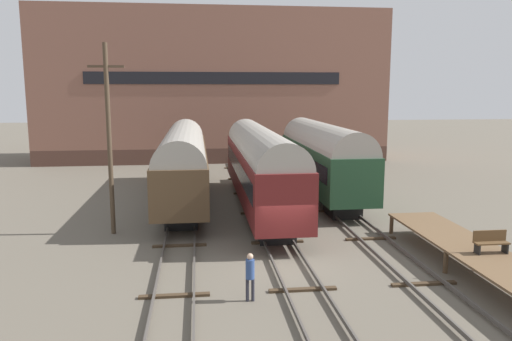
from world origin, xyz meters
name	(u,v)px	position (x,y,z in m)	size (l,w,h in m)	color
ground_plane	(288,264)	(0.00, 0.00, 0.00)	(200.00, 200.00, 0.00)	#60594C
track_left	(177,265)	(-4.81, 0.00, 0.14)	(2.60, 60.00, 0.26)	#4C4742
track_middle	(288,261)	(0.00, 0.00, 0.14)	(2.60, 60.00, 0.26)	#4C4742
track_right	(394,256)	(4.81, 0.00, 0.14)	(2.60, 60.00, 0.26)	#4C4742
train_car_brown	(183,159)	(-4.81, 13.06, 2.88)	(3.04, 18.91, 5.07)	black
train_car_green	(323,156)	(4.81, 13.03, 2.96)	(3.09, 15.28, 5.24)	black
train_car_maroon	(260,163)	(0.00, 9.89, 3.00)	(2.87, 18.77, 5.23)	black
station_platform	(472,250)	(7.39, -1.85, 0.96)	(2.52, 11.96, 1.05)	brown
bench	(491,241)	(7.74, -2.57, 1.54)	(1.40, 0.40, 0.91)	brown
person_worker	(250,272)	(-2.08, -3.68, 1.08)	(0.32, 0.32, 1.79)	#282833
utility_pole	(109,137)	(-8.36, 5.71, 5.10)	(1.80, 0.24, 9.87)	#473828
warehouse_building	(213,86)	(-1.98, 35.23, 7.87)	(36.38, 10.26, 15.75)	#4F342A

